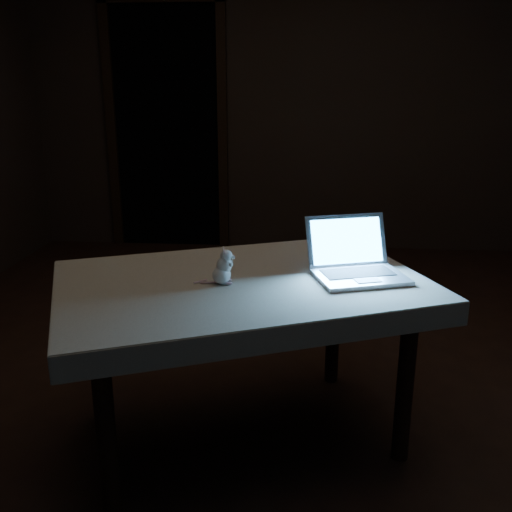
# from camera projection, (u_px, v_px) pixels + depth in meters

# --- Properties ---
(floor) EXTENTS (5.00, 5.00, 0.00)m
(floor) POSITION_uv_depth(u_px,v_px,m) (281.00, 385.00, 2.80)
(floor) COLOR black
(floor) RESTS_ON ground
(back_wall) EXTENTS (4.50, 0.04, 2.60)m
(back_wall) POSITION_uv_depth(u_px,v_px,m) (294.00, 98.00, 4.81)
(back_wall) COLOR black
(back_wall) RESTS_ON ground
(doorway) EXTENTS (1.06, 0.36, 2.13)m
(doorway) POSITION_uv_depth(u_px,v_px,m) (167.00, 126.00, 4.96)
(doorway) COLOR black
(doorway) RESTS_ON back_wall
(table) EXTENTS (1.51, 1.25, 0.69)m
(table) POSITION_uv_depth(u_px,v_px,m) (242.00, 362.00, 2.30)
(table) COLOR black
(table) RESTS_ON floor
(tablecloth) EXTENTS (1.57, 1.25, 0.09)m
(tablecloth) POSITION_uv_depth(u_px,v_px,m) (267.00, 289.00, 2.21)
(tablecloth) COLOR beige
(tablecloth) RESTS_ON table
(laptop) EXTENTS (0.41, 0.38, 0.23)m
(laptop) POSITION_uv_depth(u_px,v_px,m) (362.00, 251.00, 2.16)
(laptop) COLOR #B9B8BE
(laptop) RESTS_ON tablecloth
(plush_mouse) EXTENTS (0.12, 0.12, 0.14)m
(plush_mouse) POSITION_uv_depth(u_px,v_px,m) (221.00, 266.00, 2.13)
(plush_mouse) COLOR white
(plush_mouse) RESTS_ON tablecloth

